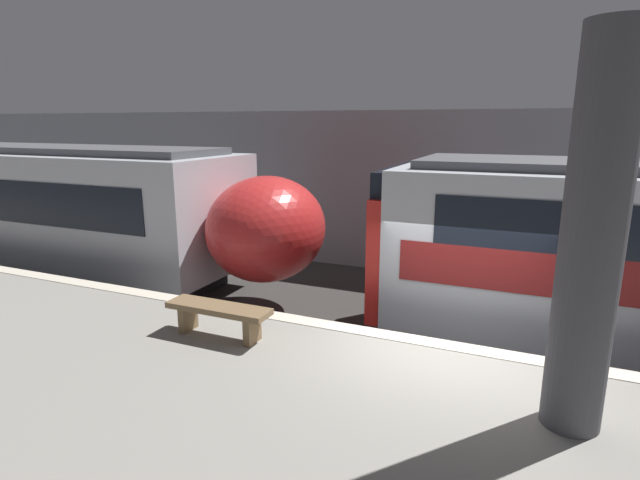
% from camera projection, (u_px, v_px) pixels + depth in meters
% --- Properties ---
extents(ground_plane, '(120.00, 120.00, 0.00)m').
position_uv_depth(ground_plane, '(443.00, 415.00, 7.00)').
color(ground_plane, '#33302D').
extents(station_rear_barrier, '(50.00, 0.15, 4.33)m').
position_uv_depth(station_rear_barrier, '(495.00, 198.00, 12.43)').
color(station_rear_barrier, gray).
rests_on(station_rear_barrier, ground).
extents(support_pillar_near, '(0.55, 0.55, 3.71)m').
position_uv_depth(support_pillar_near, '(592.00, 239.00, 4.47)').
color(support_pillar_near, '#47474C').
rests_on(support_pillar_near, platform).
extents(platform_bench, '(1.50, 0.40, 0.45)m').
position_uv_depth(platform_bench, '(219.00, 313.00, 6.81)').
color(platform_bench, brown).
rests_on(platform_bench, platform).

